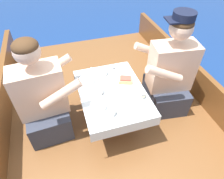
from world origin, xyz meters
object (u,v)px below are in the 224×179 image
person_port (44,100)px  tin_can (141,95)px  person_starboard (169,75)px  coffee_cup_port (103,72)px  coffee_cup_center (112,112)px  sandwich (125,80)px  coffee_cup_starboard (99,91)px

person_port → tin_can: size_ratio=14.06×
person_starboard → tin_can: 0.41m
person_starboard → coffee_cup_port: size_ratio=9.34×
coffee_cup_port → coffee_cup_center: (-0.06, -0.50, -0.01)m
sandwich → coffee_cup_center: size_ratio=1.54×
coffee_cup_port → coffee_cup_center: bearing=-97.2°
person_starboard → coffee_cup_starboard: person_starboard is taller
coffee_cup_starboard → tin_can: size_ratio=1.58×
coffee_cup_port → tin_can: coffee_cup_port is taller
person_port → coffee_cup_port: bearing=12.6°
coffee_cup_port → coffee_cup_center: coffee_cup_port is taller
sandwich → tin_can: bearing=-73.1°
coffee_cup_starboard → tin_can: 0.37m
person_port → tin_can: bearing=-19.4°
person_port → person_starboard: size_ratio=0.94×
person_port → coffee_cup_starboard: 0.47m
coffee_cup_center → sandwich: bearing=54.7°
coffee_cup_port → person_starboard: bearing=-18.5°
coffee_cup_port → tin_can: (0.24, -0.39, -0.01)m
person_starboard → coffee_cup_center: size_ratio=10.96×
coffee_cup_port → tin_can: 0.46m
person_port → coffee_cup_port: size_ratio=8.79×
person_starboard → coffee_cup_starboard: bearing=10.3°
coffee_cup_center → tin_can: tin_can is taller
person_starboard → sandwich: 0.43m
sandwich → person_starboard: bearing=-3.8°
person_starboard → tin_can: size_ratio=14.93×
person_port → sandwich: bearing=-4.3°
coffee_cup_starboard → tin_can: same height
coffee_cup_center → tin_can: size_ratio=1.36×
person_port → person_starboard: (1.17, -0.03, 0.02)m
coffee_cup_starboard → coffee_cup_center: size_ratio=1.16×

